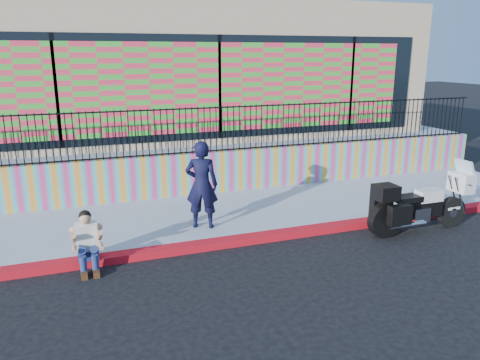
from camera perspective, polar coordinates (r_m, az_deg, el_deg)
name	(u,v)px	position (r m, az deg, el deg)	size (l,w,h in m)	color
ground	(280,238)	(9.95, 4.89, -7.07)	(90.00, 90.00, 0.00)	black
red_curb	(280,235)	(9.92, 4.90, -6.67)	(16.00, 0.30, 0.15)	#B00C12
sidewalk	(252,211)	(11.35, 1.42, -3.77)	(16.00, 3.00, 0.15)	#8C93A8
mural_wall	(230,171)	(12.61, -1.20, 1.14)	(16.00, 0.20, 1.10)	#D73878
metal_fence	(230,128)	(12.38, -1.23, 6.31)	(15.80, 0.04, 1.20)	black
elevated_platform	(186,141)	(17.43, -6.61, 4.71)	(16.00, 10.00, 1.25)	#8C93A8
storefront_building	(185,69)	(16.94, -6.70, 13.35)	(14.00, 8.06, 4.00)	#CCB088
police_motorcycle	(419,204)	(10.77, 20.94, -2.72)	(2.44, 0.81, 1.52)	black
police_officer	(202,185)	(9.86, -4.69, -0.58)	(0.69, 0.45, 1.88)	black
seated_man	(88,247)	(8.77, -18.07, -7.78)	(0.54, 0.71, 1.06)	navy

